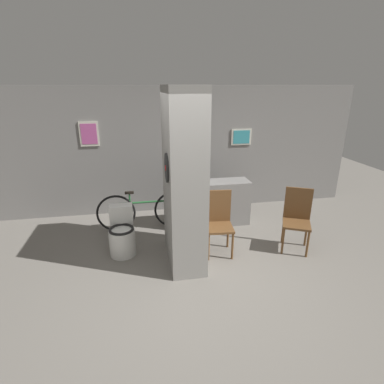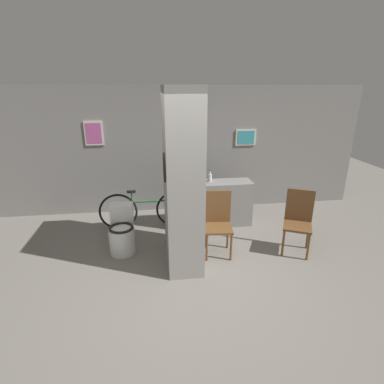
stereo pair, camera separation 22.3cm
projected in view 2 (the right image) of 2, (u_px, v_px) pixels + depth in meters
name	position (u px, v px, depth m)	size (l,w,h in m)	color
ground_plane	(191.00, 279.00, 4.25)	(14.00, 14.00, 0.00)	slate
wall_back	(175.00, 150.00, 6.26)	(8.00, 0.09, 2.60)	gray
pillar_center	(182.00, 179.00, 4.36)	(0.53, 1.19, 2.60)	gray
counter_shelf	(213.00, 203.00, 5.79)	(1.50, 0.44, 0.86)	gray
toilet	(122.00, 233.00, 4.87)	(0.42, 0.58, 0.75)	white
chair_near_pillar	(218.00, 220.00, 4.77)	(0.47, 0.47, 1.02)	brown
chair_by_doorway	(298.00, 219.00, 4.83)	(0.58, 0.58, 1.02)	brown
bicycle	(147.00, 210.00, 5.65)	(1.77, 0.42, 0.77)	black
bottle_tall	(204.00, 176.00, 5.67)	(0.07, 0.07, 0.30)	#19598C
bottle_short	(210.00, 177.00, 5.67)	(0.07, 0.07, 0.23)	silver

